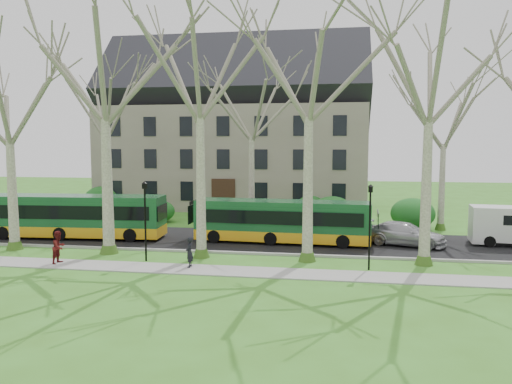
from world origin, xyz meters
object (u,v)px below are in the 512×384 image
bus_lead (76,216)px  pedestrian_a (189,252)px  bus_follow (282,221)px  pedestrian_b (59,247)px  sedan (405,234)px

bus_lead → pedestrian_a: bus_lead is taller
pedestrian_a → bus_follow: bearing=145.0°
pedestrian_b → pedestrian_a: bearing=-80.0°
sedan → bus_lead: bearing=109.9°
pedestrian_a → pedestrian_b: 7.17m
bus_follow → pedestrian_b: size_ratio=6.47×
bus_lead → sedan: size_ratio=2.40×
bus_lead → pedestrian_b: (2.79, -6.85, -0.63)m
sedan → pedestrian_b: 20.50m
sedan → bus_follow: bearing=110.0°
bus_follow → sedan: (7.74, 0.37, -0.68)m
bus_follow → sedan: size_ratio=2.26×
bus_follow → pedestrian_b: 13.47m
sedan → pedestrian_b: (-18.94, -7.84, 0.15)m
bus_follow → sedan: bearing=5.2°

